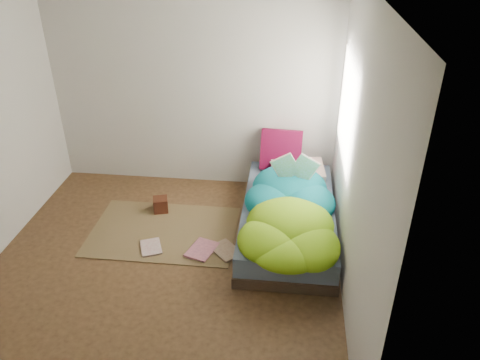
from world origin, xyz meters
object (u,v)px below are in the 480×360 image
(pillow_magenta, at_px, (281,150))
(open_book, at_px, (296,160))
(floor_book_a, at_px, (141,249))
(wooden_box, at_px, (161,205))
(bed, at_px, (288,218))
(floor_book_b, at_px, (191,247))

(pillow_magenta, bearing_deg, open_book, -71.99)
(floor_book_a, bearing_deg, wooden_box, 66.32)
(bed, xyz_separation_m, floor_book_a, (-1.52, -0.53, -0.15))
(floor_book_b, bearing_deg, open_book, 48.75)
(bed, bearing_deg, floor_book_a, -160.64)
(bed, height_order, wooden_box, bed)
(bed, height_order, floor_book_a, bed)
(bed, xyz_separation_m, open_book, (0.05, 0.17, 0.64))
(bed, height_order, pillow_magenta, pillow_magenta)
(wooden_box, height_order, floor_book_a, wooden_box)
(wooden_box, height_order, floor_book_b, wooden_box)
(bed, relative_size, pillow_magenta, 4.06)
(wooden_box, bearing_deg, open_book, -1.86)
(bed, distance_m, floor_book_b, 1.10)
(bed, relative_size, wooden_box, 12.04)
(floor_book_a, relative_size, floor_book_b, 0.83)
(pillow_magenta, xyz_separation_m, open_book, (0.17, -0.67, 0.22))
(floor_book_b, bearing_deg, pillow_magenta, 73.89)
(open_book, distance_m, wooden_box, 1.71)
(wooden_box, bearing_deg, floor_book_b, -53.10)
(open_book, height_order, floor_book_b, open_book)
(wooden_box, distance_m, floor_book_b, 0.84)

